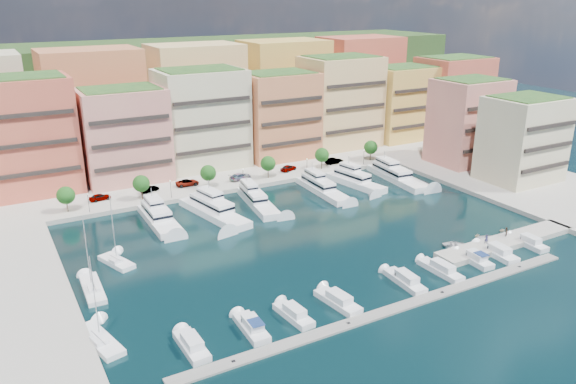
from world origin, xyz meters
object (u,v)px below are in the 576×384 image
tree_2 (208,173)px  tender_0 (454,244)px  yacht_2 (212,210)px  cruiser_3 (338,301)px  lamppost_2 (243,174)px  car_4 (288,168)px  tree_5 (371,147)px  cruiser_9 (529,243)px  lamppost_0 (88,200)px  tree_4 (322,155)px  tender_2 (489,238)px  tender_1 (477,235)px  cruiser_0 (192,346)px  yacht_3 (256,200)px  tender_3 (502,230)px  yacht_4 (321,188)px  lamppost_1 (171,186)px  tree_3 (268,164)px  sailboat_0 (100,341)px  yacht_1 (159,218)px  yacht_6 (395,175)px  car_2 (187,183)px  person_0 (486,239)px  sailboat_1 (93,290)px  cruiser_6 (441,270)px  car_3 (240,176)px  person_1 (506,232)px  cruiser_2 (294,315)px  lamppost_3 (307,164)px  car_0 (100,197)px  car_5 (334,161)px  lamppost_4 (364,154)px  yacht_5 (354,180)px  cruiser_1 (252,328)px  sailboat_2 (117,262)px

tree_2 → tender_0: tree_2 is taller
yacht_2 → cruiser_3: yacht_2 is taller
lamppost_2 → car_4: 16.21m
tree_5 → cruiser_9: bearing=-96.7°
tree_2 → lamppost_0: bearing=-175.3°
tree_4 → tender_2: (4.74, -52.50, -4.32)m
car_4 → tree_4: bearing=-126.0°
tender_1 → cruiser_0: bearing=94.7°
tree_2 → lamppost_2: tree_2 is taller
yacht_3 → tender_3: size_ratio=13.05×
yacht_4 → lamppost_1: bearing=161.3°
tree_3 → tree_4: 16.00m
sailboat_0 → tender_0: bearing=-0.7°
tree_3 → tree_5: size_ratio=1.00×
yacht_1 → yacht_2: size_ratio=0.83×
lamppost_0 → cruiser_9: (69.14, -55.78, -3.28)m
tree_2 → tender_3: (42.04, -51.10, -4.35)m
lamppost_2 → yacht_6: size_ratio=0.19×
car_2 → person_0: bearing=-147.5°
yacht_1 → sailboat_1: size_ratio=1.37×
tree_3 → cruiser_3: bearing=-107.3°
cruiser_6 → car_3: 60.94m
car_3 → person_1: 63.78m
yacht_2 → tender_1: 54.46m
cruiser_2 → tender_3: size_ratio=5.20×
lamppost_3 → car_0: 50.91m
yacht_4 → car_5: (14.14, 15.54, 0.74)m
person_1 → sailboat_0: bearing=-39.4°
tree_4 → tender_0: 51.68m
yacht_2 → tender_2: yacht_2 is taller
lamppost_4 → yacht_2: bearing=-166.3°
lamppost_4 → person_1: lamppost_4 is taller
car_4 → car_3: bearing=72.8°
tender_3 → person_1: (-2.99, -3.22, 1.49)m
cruiser_0 → car_5: bearing=43.7°
cruiser_3 → cruiser_6: 21.02m
person_1 → tree_5: bearing=-135.8°
tree_2 → sailboat_0: size_ratio=0.43×
yacht_4 → yacht_5: same height
lamppost_1 → cruiser_6: (28.89, -55.80, -3.28)m
tree_4 → cruiser_1: tree_4 is taller
lamppost_2 → lamppost_3: size_ratio=1.00×
tender_2 → person_1: bearing=-104.0°
person_0 → cruiser_6: bearing=57.0°
tree_4 → yacht_1: size_ratio=0.31×
cruiser_0 → sailboat_2: 30.44m
tree_4 → sailboat_2: 66.61m
tender_2 → cruiser_9: bearing=-117.5°
tree_2 → car_2: size_ratio=1.00×
lamppost_1 → yacht_6: size_ratio=0.19×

